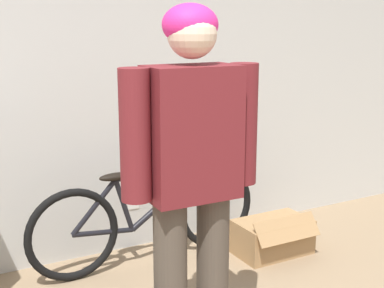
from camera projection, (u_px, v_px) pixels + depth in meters
The scene contains 4 objects.
wall_back at pixel (48, 72), 3.43m from camera, with size 8.00×0.07×2.60m.
person at pixel (192, 161), 2.46m from camera, with size 0.69×0.26×1.70m.
bicycle at pixel (149, 217), 3.62m from camera, with size 1.68×0.46×0.68m.
cardboard_box at pixel (273, 236), 3.80m from camera, with size 0.53×0.38×0.31m.
Camera 1 is at (-0.83, -1.09, 1.62)m, focal length 50.00 mm.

